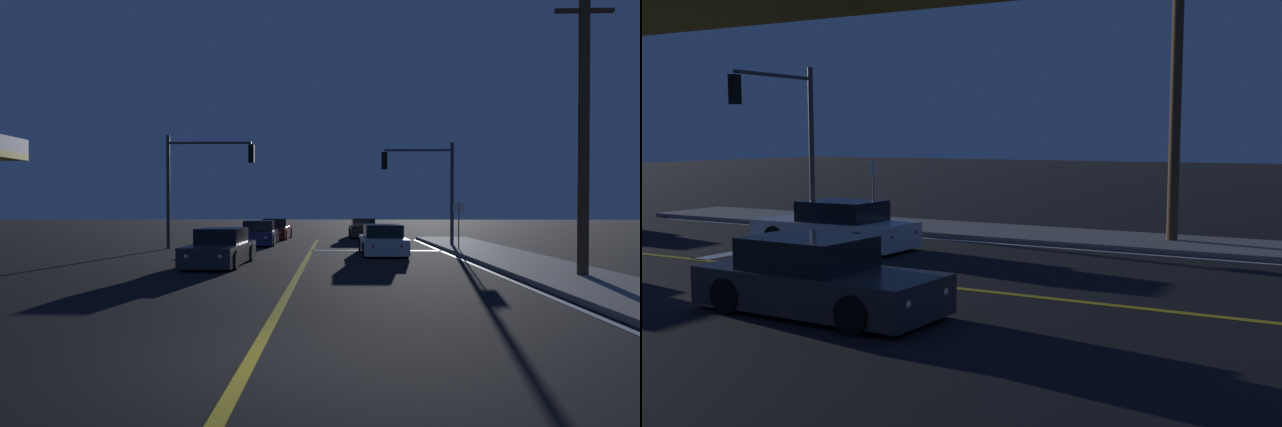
{
  "view_description": "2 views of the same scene",
  "coord_description": "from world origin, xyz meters",
  "views": [
    {
      "loc": [
        1.17,
        -7.2,
        2.12
      ],
      "look_at": [
        0.42,
        18.52,
        1.79
      ],
      "focal_mm": 29.62,
      "sensor_mm": 36.0,
      "label": 1
    },
    {
      "loc": [
        -13.18,
        3.5,
        3.09
      ],
      "look_at": [
        1.91,
        11.68,
        1.33
      ],
      "focal_mm": 41.97,
      "sensor_mm": 36.0,
      "label": 2
    }
  ],
  "objects": [
    {
      "name": "car_far_approaching_charcoal",
      "position": [
        -3.02,
        11.9,
        0.58
      ],
      "size": [
        2.0,
        4.59,
        1.34
      ],
      "rotation": [
        0.0,
        0.0,
        3.11
      ],
      "color": "#2D2D33",
      "rests_on": "ground"
    },
    {
      "name": "ground_plane",
      "position": [
        0.0,
        0.0,
        0.0
      ],
      "size": [
        160.0,
        160.0,
        0.0
      ],
      "primitive_type": "plane",
      "color": "black"
    },
    {
      "name": "car_distant_tail_red",
      "position": [
        -2.79,
        27.76,
        0.58
      ],
      "size": [
        1.98,
        4.56,
        1.34
      ],
      "rotation": [
        0.0,
        0.0,
        3.11
      ],
      "color": "maroon",
      "rests_on": "ground"
    },
    {
      "name": "lane_line_edge_right",
      "position": [
        6.21,
        9.87,
        0.01
      ],
      "size": [
        0.16,
        33.55,
        0.01
      ],
      "primitive_type": "cube",
      "color": "white",
      "rests_on": "ground"
    },
    {
      "name": "stop_bar",
      "position": [
        3.23,
        18.23,
        0.01
      ],
      "size": [
        6.46,
        0.5,
        0.01
      ],
      "primitive_type": "cube",
      "color": "white",
      "rests_on": "ground"
    },
    {
      "name": "car_mid_block_navy",
      "position": [
        -3.13,
        22.27,
        0.58
      ],
      "size": [
        2.11,
        4.55,
        1.34
      ],
      "rotation": [
        0.0,
        0.0,
        3.18
      ],
      "color": "navy",
      "rests_on": "ground"
    },
    {
      "name": "street_sign_corner",
      "position": [
        6.96,
        17.73,
        1.57
      ],
      "size": [
        0.55,
        0.14,
        2.32
      ],
      "color": "slate",
      "rests_on": "ground"
    },
    {
      "name": "car_parked_curb_black",
      "position": [
        3.06,
        29.14,
        0.58
      ],
      "size": [
        1.89,
        4.33,
        1.34
      ],
      "rotation": [
        0.0,
        0.0,
        0.02
      ],
      "color": "black",
      "rests_on": "ground"
    },
    {
      "name": "traffic_signal_near_right",
      "position": [
        5.9,
        20.53,
        3.66
      ],
      "size": [
        3.76,
        0.28,
        5.48
      ],
      "rotation": [
        0.0,
        0.0,
        3.14
      ],
      "color": "#38383D",
      "rests_on": "ground"
    },
    {
      "name": "lane_line_center",
      "position": [
        0.0,
        9.87,
        0.01
      ],
      "size": [
        0.2,
        33.55,
        0.01
      ],
      "primitive_type": "cube",
      "color": "gold",
      "rests_on": "ground"
    },
    {
      "name": "sidewalk_right",
      "position": [
        8.06,
        9.87,
        0.07
      ],
      "size": [
        3.2,
        35.52,
        0.15
      ],
      "primitive_type": "cube",
      "color": "gray",
      "rests_on": "ground"
    },
    {
      "name": "traffic_signal_far_left",
      "position": [
        -5.66,
        19.13,
        3.86
      ],
      "size": [
        4.45,
        0.28,
        5.74
      ],
      "color": "#38383D",
      "rests_on": "ground"
    },
    {
      "name": "utility_pole_right",
      "position": [
        8.36,
        8.32,
        4.79
      ],
      "size": [
        1.99,
        0.32,
        9.19
      ],
      "color": "#4C3823",
      "rests_on": "ground"
    },
    {
      "name": "car_side_waiting_white",
      "position": [
        3.26,
        16.36,
        0.58
      ],
      "size": [
        1.97,
        4.61,
        1.34
      ],
      "rotation": [
        0.0,
        0.0,
        0.01
      ],
      "color": "silver",
      "rests_on": "ground"
    }
  ]
}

